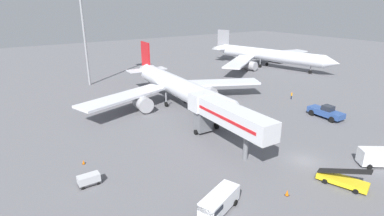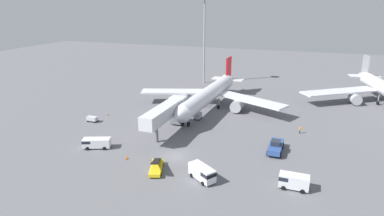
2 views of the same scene
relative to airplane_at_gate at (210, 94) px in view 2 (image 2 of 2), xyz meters
name	(u,v)px [view 2 (image 2 of 2)]	position (x,y,z in m)	size (l,w,h in m)	color
ground_plane	(176,156)	(2.12, -29.59, -3.99)	(300.00, 300.00, 0.00)	slate
airplane_at_gate	(210,94)	(0.00, 0.00, 0.00)	(41.08, 43.32, 11.42)	silver
jet_bridge	(167,112)	(-3.91, -19.74, 0.90)	(3.81, 16.98, 6.66)	silver
pushback_tug	(275,146)	(19.30, -21.52, -2.86)	(2.85, 6.64, 2.46)	#2D4C8E
belt_loader_truck	(156,167)	(0.97, -35.76, -3.25)	(3.59, 5.84, 2.81)	yellow
service_van_mid_center	(293,181)	(23.06, -33.70, -2.69)	(4.50, 2.33, 2.30)	silver
service_van_near_right	(203,172)	(9.27, -35.92, -2.66)	(5.19, 4.49, 2.34)	white
service_van_outer_left	(96,143)	(-14.04, -31.40, -2.83)	(5.61, 3.69, 2.01)	white
baggage_cart_mid_right	(198,116)	(-0.37, -9.19, -3.12)	(1.53, 2.24, 1.58)	#38383D
baggage_cart_near_center	(92,119)	(-23.70, -19.25, -3.25)	(2.49, 1.23, 1.32)	#38383D
ground_crew_worker_foreground	(300,130)	(23.46, -10.39, -3.10)	(0.41, 0.41, 1.68)	#1E2333
safety_cone_alpha	(108,114)	(-22.94, -13.89, -3.69)	(0.39, 0.39, 0.61)	black
safety_cone_bravo	(127,157)	(-6.03, -33.55, -3.65)	(0.45, 0.45, 0.68)	black
apron_light_mast	(204,25)	(-10.26, 27.47, 15.93)	(2.40, 2.40, 29.31)	#93969B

